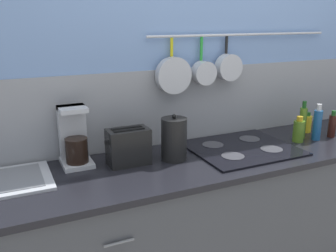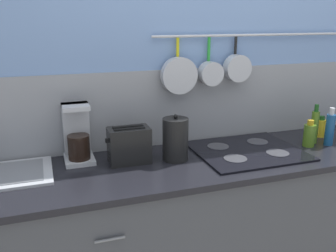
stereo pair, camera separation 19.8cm
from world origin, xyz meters
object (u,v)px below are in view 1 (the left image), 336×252
Objects in this scene: toaster at (128,147)px; bottle_vinegar at (317,124)px; bottle_hot_sauce at (303,122)px; bottle_sesame_oil at (332,125)px; coffee_maker at (74,140)px; bottle_cooking_wine at (307,123)px; bottle_dish_soap at (299,131)px; kettle at (174,139)px.

toaster is 1.01× the size of bottle_vinegar.
bottle_hot_sauce is at bearing 134.31° from bottle_vinegar.
bottle_vinegar is 0.14m from bottle_sesame_oil.
toaster is at bearing -27.12° from coffee_maker.
coffee_maker reaches higher than bottle_vinegar.
bottle_cooking_wine is at bearing 33.99° from bottle_hot_sauce.
bottle_cooking_wine is (1.32, 0.04, -0.04)m from toaster.
bottle_sesame_oil is at bearing -3.66° from bottle_dish_soap.
bottle_hot_sauce is 1.77× the size of bottle_cooking_wine.
bottle_vinegar reaches higher than toaster.
bottle_hot_sauce reaches higher than bottle_vinegar.
kettle is 1.13m from bottle_sesame_oil.
bottle_dish_soap is 0.93× the size of bottle_sesame_oil.
coffee_maker reaches higher than toaster.
toaster is 0.92× the size of kettle.
toaster is at bearing 177.45° from bottle_hot_sauce.
bottle_sesame_oil is (0.14, 0.00, -0.03)m from bottle_vinegar.
toaster is 1.44× the size of bottle_dish_soap.
bottle_hot_sauce is at bearing -146.01° from bottle_cooking_wine.
coffee_maker is at bearing 176.49° from bottle_cooking_wine.
kettle is at bearing 175.60° from bottle_vinegar.
bottle_vinegar is at bearing -7.61° from bottle_dish_soap.
kettle is 0.93m from bottle_hot_sauce.
toaster is at bearing 174.90° from bottle_dish_soap.
coffee_maker is 1.46m from bottle_hot_sauce.
coffee_maker is 1.28× the size of bottle_hot_sauce.
bottle_vinegar is at bearing -4.40° from kettle.
bottle_dish_soap is 1.19× the size of bottle_cooking_wine.
bottle_sesame_oil reaches higher than bottle_dish_soap.
bottle_sesame_oil is at bearing -17.70° from bottle_hot_sauce.
bottle_hot_sauce is 0.17m from bottle_cooking_wine.
bottle_dish_soap is at bearing 176.34° from bottle_sesame_oil.
bottle_sesame_oil is (0.20, -0.06, -0.03)m from bottle_hot_sauce.
bottle_hot_sauce is at bearing -2.55° from toaster.
bottle_vinegar is (1.25, -0.12, 0.01)m from toaster.
bottle_sesame_oil is (1.13, -0.08, -0.04)m from kettle.
toaster reaches higher than bottle_cooking_wine.
kettle is 1.07m from bottle_cooking_wine.
coffee_maker is 1.34× the size of bottle_vinegar.
toaster is at bearing 175.18° from bottle_sesame_oil.
kettle is 1.46× the size of bottle_sesame_oil.
bottle_hot_sauce is at bearing 33.26° from bottle_dish_soap.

